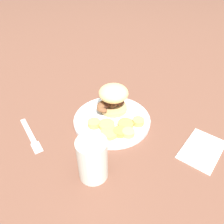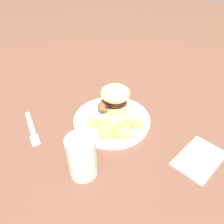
% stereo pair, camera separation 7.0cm
% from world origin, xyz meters
% --- Properties ---
extents(ground_plane, '(4.00, 4.00, 0.00)m').
position_xyz_m(ground_plane, '(0.00, 0.00, 0.00)').
color(ground_plane, brown).
extents(dinner_plate, '(0.25, 0.25, 0.02)m').
position_xyz_m(dinner_plate, '(0.00, 0.00, 0.01)').
color(dinner_plate, white).
rests_on(dinner_plate, ground_plane).
extents(sandwich, '(0.10, 0.11, 0.09)m').
position_xyz_m(sandwich, '(-0.05, -0.00, 0.07)').
color(sandwich, tan).
rests_on(sandwich, dinner_plate).
extents(potato_round_0, '(0.04, 0.04, 0.02)m').
position_xyz_m(potato_round_0, '(0.04, -0.05, 0.03)').
color(potato_round_0, tan).
rests_on(potato_round_0, dinner_plate).
extents(potato_round_1, '(0.05, 0.05, 0.01)m').
position_xyz_m(potato_round_1, '(0.08, -0.00, 0.02)').
color(potato_round_1, tan).
rests_on(potato_round_1, dinner_plate).
extents(potato_round_2, '(0.05, 0.05, 0.01)m').
position_xyz_m(potato_round_2, '(0.04, -0.01, 0.02)').
color(potato_round_2, tan).
rests_on(potato_round_2, dinner_plate).
extents(potato_round_3, '(0.04, 0.04, 0.01)m').
position_xyz_m(potato_round_3, '(0.07, 0.06, 0.02)').
color(potato_round_3, '#DBB766').
rests_on(potato_round_3, dinner_plate).
extents(potato_round_4, '(0.04, 0.04, 0.01)m').
position_xyz_m(potato_round_4, '(0.07, 0.03, 0.02)').
color(potato_round_4, '#BC8942').
rests_on(potato_round_4, dinner_plate).
extents(potato_round_5, '(0.05, 0.05, 0.01)m').
position_xyz_m(potato_round_5, '(0.03, 0.05, 0.02)').
color(potato_round_5, tan).
rests_on(potato_round_5, dinner_plate).
extents(potato_round_6, '(0.04, 0.04, 0.02)m').
position_xyz_m(potato_round_6, '(0.02, 0.09, 0.03)').
color(potato_round_6, tan).
rests_on(potato_round_6, dinner_plate).
extents(fork, '(0.15, 0.12, 0.00)m').
position_xyz_m(fork, '(0.09, -0.25, 0.00)').
color(fork, silver).
rests_on(fork, ground_plane).
extents(drinking_glass, '(0.07, 0.07, 0.12)m').
position_xyz_m(drinking_glass, '(0.21, -0.03, 0.06)').
color(drinking_glass, silver).
rests_on(drinking_glass, ground_plane).
extents(napkin, '(0.18, 0.16, 0.01)m').
position_xyz_m(napkin, '(0.10, 0.27, 0.00)').
color(napkin, white).
rests_on(napkin, ground_plane).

